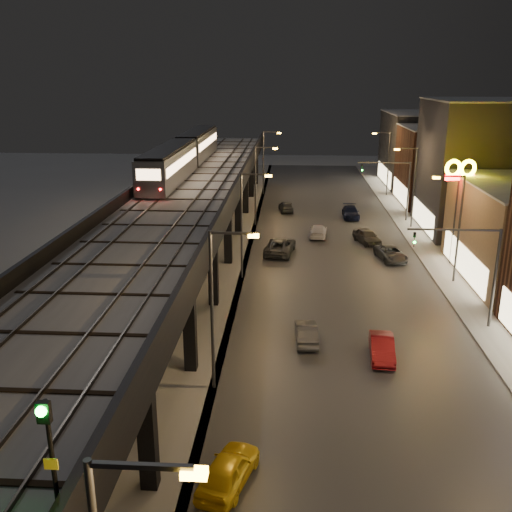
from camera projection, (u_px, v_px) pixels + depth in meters
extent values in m
cube|color=#46474D|center=(335.00, 265.00, 51.90)|extent=(17.00, 120.00, 0.06)
cube|color=#9FA1A8|center=(447.00, 266.00, 51.29)|extent=(4.00, 120.00, 0.14)
cube|color=#9FA1A8|center=(189.00, 262.00, 52.70)|extent=(11.00, 120.00, 0.06)
cube|color=black|center=(180.00, 208.00, 48.11)|extent=(9.00, 100.00, 1.00)
cube|color=black|center=(147.00, 432.00, 23.15)|extent=(0.70, 0.70, 5.30)
cube|color=black|center=(52.00, 375.00, 22.62)|extent=(8.00, 0.60, 0.50)
cube|color=black|center=(64.00, 325.00, 33.11)|extent=(0.70, 0.70, 5.30)
cube|color=black|center=(190.00, 328.00, 32.66)|extent=(0.70, 0.70, 5.30)
cube|color=black|center=(123.00, 286.00, 32.13)|extent=(8.00, 0.60, 0.50)
cube|color=black|center=(115.00, 269.00, 42.62)|extent=(0.70, 0.70, 5.30)
cube|color=black|center=(213.00, 271.00, 42.18)|extent=(0.70, 0.70, 5.30)
cube|color=black|center=(162.00, 238.00, 41.64)|extent=(8.00, 0.60, 0.50)
cube|color=black|center=(148.00, 234.00, 52.13)|extent=(0.70, 0.70, 5.30)
cube|color=black|center=(228.00, 235.00, 51.69)|extent=(0.70, 0.70, 5.30)
cube|color=black|center=(187.00, 208.00, 51.16)|extent=(8.00, 0.60, 0.50)
cube|color=black|center=(170.00, 209.00, 61.65)|extent=(0.70, 0.70, 5.30)
cube|color=black|center=(238.00, 210.00, 61.20)|extent=(0.70, 0.70, 5.30)
cube|color=black|center=(203.00, 187.00, 60.67)|extent=(8.00, 0.60, 0.50)
cube|color=black|center=(187.00, 192.00, 71.16)|extent=(0.70, 0.70, 5.30)
cube|color=black|center=(246.00, 192.00, 70.72)|extent=(0.70, 0.70, 5.30)
cube|color=black|center=(216.00, 172.00, 70.18)|extent=(8.00, 0.60, 0.50)
cube|color=black|center=(199.00, 178.00, 80.67)|extent=(0.70, 0.70, 5.30)
cube|color=black|center=(251.00, 178.00, 80.23)|extent=(0.70, 0.70, 5.30)
cube|color=black|center=(225.00, 160.00, 79.70)|extent=(8.00, 0.60, 0.50)
cube|color=black|center=(209.00, 167.00, 90.19)|extent=(0.70, 0.70, 5.30)
cube|color=black|center=(256.00, 168.00, 89.74)|extent=(0.70, 0.70, 5.30)
cube|color=black|center=(232.00, 151.00, 89.21)|extent=(8.00, 0.60, 0.50)
cube|color=#B2B7C1|center=(180.00, 201.00, 47.93)|extent=(8.40, 100.00, 0.16)
cube|color=#332D28|center=(142.00, 199.00, 48.07)|extent=(0.08, 98.00, 0.16)
cube|color=#332D28|center=(159.00, 199.00, 47.99)|extent=(0.08, 98.00, 0.16)
cube|color=#332D28|center=(195.00, 200.00, 47.81)|extent=(0.08, 98.00, 0.16)
cube|color=#332D28|center=(212.00, 200.00, 47.72)|extent=(0.08, 98.00, 0.16)
cube|color=black|center=(12.00, 384.00, 19.36)|extent=(7.80, 0.24, 0.06)
cube|color=black|center=(136.00, 248.00, 34.58)|extent=(7.80, 0.24, 0.06)
cube|color=black|center=(184.00, 195.00, 49.80)|extent=(7.80, 0.24, 0.06)
cube|color=black|center=(210.00, 167.00, 65.02)|extent=(7.80, 0.24, 0.06)
cube|color=black|center=(226.00, 150.00, 80.24)|extent=(7.80, 0.24, 0.06)
cube|color=black|center=(231.00, 196.00, 47.53)|extent=(0.30, 100.00, 1.10)
cube|color=black|center=(129.00, 195.00, 48.05)|extent=(0.30, 100.00, 1.10)
cube|color=#FFE7AC|center=(463.00, 261.00, 47.95)|extent=(0.10, 12.00, 2.40)
cube|color=#292932|center=(484.00, 168.00, 61.17)|extent=(12.00, 13.00, 14.00)
cube|color=#FFE7AC|center=(422.00, 216.00, 63.17)|extent=(0.10, 10.40, 2.40)
cube|color=#B2B7C1|center=(492.00, 100.00, 59.03)|extent=(12.20, 13.20, 0.16)
cube|color=#543122|center=(448.00, 167.00, 75.10)|extent=(12.00, 12.00, 10.00)
cube|color=#FFE7AC|center=(400.00, 192.00, 76.49)|extent=(0.10, 9.60, 2.40)
cube|color=#B2B7C1|center=(452.00, 127.00, 73.56)|extent=(12.20, 12.20, 0.16)
cube|color=#2B2B2D|center=(425.00, 150.00, 88.26)|extent=(12.00, 16.00, 11.00)
cube|color=#FFE7AC|center=(384.00, 174.00, 89.80)|extent=(0.10, 12.80, 2.40)
cube|color=#B2B7C1|center=(429.00, 113.00, 86.58)|extent=(12.20, 16.20, 0.16)
cube|color=#38383A|center=(140.00, 466.00, 11.59)|extent=(2.20, 0.12, 0.12)
cube|color=#FFAC22|center=(194.00, 473.00, 11.56)|extent=(0.55, 0.28, 0.18)
cylinder|color=#38383A|center=(212.00, 313.00, 30.11)|extent=(0.18, 0.18, 9.00)
cube|color=#38383A|center=(232.00, 233.00, 28.71)|extent=(2.20, 0.12, 0.12)
cube|color=#FFAC22|center=(253.00, 236.00, 28.68)|extent=(0.55, 0.28, 0.18)
cylinder|color=#38383A|center=(242.00, 227.00, 47.23)|extent=(0.18, 0.18, 9.00)
cube|color=#38383A|center=(255.00, 174.00, 45.83)|extent=(2.20, 0.12, 0.12)
cube|color=#FFAC22|center=(268.00, 176.00, 45.81)|extent=(0.55, 0.28, 0.18)
cylinder|color=#38383A|center=(459.00, 230.00, 46.18)|extent=(0.18, 0.18, 9.00)
cube|color=#38383A|center=(451.00, 176.00, 44.91)|extent=(2.20, 0.12, 0.12)
cube|color=#FFAC22|center=(436.00, 178.00, 45.01)|extent=(0.55, 0.28, 0.18)
cylinder|color=#38383A|center=(255.00, 187.00, 64.35)|extent=(0.18, 0.18, 9.00)
cube|color=#38383A|center=(265.00, 147.00, 62.96)|extent=(2.20, 0.12, 0.12)
cube|color=#FFAC22|center=(275.00, 149.00, 62.93)|extent=(0.55, 0.28, 0.18)
cylinder|color=#38383A|center=(414.00, 188.00, 63.30)|extent=(0.18, 0.18, 9.00)
cube|color=#38383A|center=(407.00, 148.00, 62.03)|extent=(2.20, 0.12, 0.12)
cube|color=#FFAC22|center=(397.00, 150.00, 62.14)|extent=(0.55, 0.28, 0.18)
cylinder|color=#38383A|center=(263.00, 163.00, 81.48)|extent=(0.18, 0.18, 9.00)
cube|color=#38383A|center=(271.00, 132.00, 80.08)|extent=(2.20, 0.12, 0.12)
cube|color=#FFAC22|center=(279.00, 133.00, 80.05)|extent=(0.55, 0.28, 0.18)
cylinder|color=#38383A|center=(388.00, 164.00, 80.42)|extent=(0.18, 0.18, 9.00)
cube|color=#38383A|center=(383.00, 133.00, 79.16)|extent=(2.20, 0.12, 0.12)
cube|color=#FFAC22|center=(375.00, 134.00, 79.26)|extent=(0.55, 0.28, 0.18)
cylinder|color=#38383A|center=(495.00, 280.00, 37.92)|extent=(0.20, 0.20, 7.00)
cube|color=#38383A|center=(454.00, 230.00, 37.07)|extent=(6.00, 0.12, 0.12)
imported|color=black|center=(415.00, 237.00, 37.37)|extent=(0.20, 0.16, 1.00)
sphere|color=#0CFF26|center=(415.00, 241.00, 37.30)|extent=(0.18, 0.18, 0.18)
cylinder|color=#38383A|center=(408.00, 192.00, 66.46)|extent=(0.20, 0.20, 7.00)
cube|color=#38383A|center=(384.00, 163.00, 65.61)|extent=(6.00, 0.12, 0.12)
imported|color=black|center=(362.00, 167.00, 65.91)|extent=(0.20, 0.16, 1.00)
sphere|color=#0CFF26|center=(362.00, 169.00, 65.84)|extent=(0.18, 0.18, 0.18)
cube|color=gray|center=(169.00, 166.00, 55.16)|extent=(2.72, 16.39, 3.09)
cube|color=black|center=(168.00, 148.00, 54.66)|extent=(2.43, 15.92, 0.23)
cube|color=#FFC88F|center=(155.00, 161.00, 55.12)|extent=(0.05, 14.98, 0.84)
cube|color=#FFC88F|center=(183.00, 161.00, 54.95)|extent=(0.05, 14.98, 0.84)
cube|color=gray|center=(198.00, 145.00, 71.68)|extent=(2.72, 16.39, 3.09)
cube|color=black|center=(197.00, 131.00, 71.18)|extent=(2.43, 15.92, 0.23)
cube|color=#FFC88F|center=(187.00, 141.00, 71.63)|extent=(0.05, 14.98, 0.84)
cube|color=#FFC88F|center=(209.00, 141.00, 71.47)|extent=(0.05, 14.98, 0.84)
cube|color=#FFC88F|center=(148.00, 175.00, 47.22)|extent=(2.06, 0.05, 0.94)
sphere|color=#FF0C0C|center=(138.00, 189.00, 47.62)|extent=(0.19, 0.19, 0.19)
sphere|color=#FF0C0C|center=(160.00, 189.00, 47.51)|extent=(0.19, 0.19, 0.19)
cylinder|color=black|center=(52.00, 454.00, 13.27)|extent=(0.12, 0.12, 2.89)
cube|color=black|center=(44.00, 412.00, 12.79)|extent=(0.31, 0.17, 0.53)
sphere|color=#0CFF26|center=(41.00, 412.00, 12.65)|extent=(0.25, 0.25, 0.25)
cube|color=#FFF629|center=(51.00, 464.00, 13.23)|extent=(0.34, 0.04, 0.29)
imported|color=yellow|center=(228.00, 471.00, 23.82)|extent=(2.72, 4.40, 1.40)
imported|color=#434549|center=(306.00, 333.00, 36.68)|extent=(1.52, 3.94, 1.28)
imported|color=#3F4144|center=(280.00, 246.00, 54.93)|extent=(3.24, 5.72, 1.51)
imported|color=silver|center=(318.00, 231.00, 60.66)|extent=(2.18, 4.55, 1.28)
imported|color=#3C4147|center=(286.00, 207.00, 71.94)|extent=(2.14, 4.13, 1.34)
imported|color=maroon|center=(382.00, 349.00, 34.56)|extent=(1.67, 4.08, 1.31)
imported|color=#4B4E54|center=(391.00, 254.00, 52.97)|extent=(2.93, 4.85, 1.26)
imported|color=black|center=(351.00, 213.00, 68.82)|extent=(1.92, 4.64, 1.34)
imported|color=#3E3E3F|center=(367.00, 237.00, 58.28)|extent=(2.96, 4.62, 1.46)
cylinder|color=#38383A|center=(455.00, 223.00, 50.88)|extent=(0.24, 0.24, 7.74)
cube|color=#FF0C0C|center=(460.00, 177.00, 49.62)|extent=(2.71, 0.25, 0.48)
torus|color=#FFEB01|center=(453.00, 168.00, 49.42)|extent=(1.59, 0.75, 1.57)
torus|color=#FFEB01|center=(468.00, 168.00, 49.35)|extent=(1.59, 0.75, 1.57)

